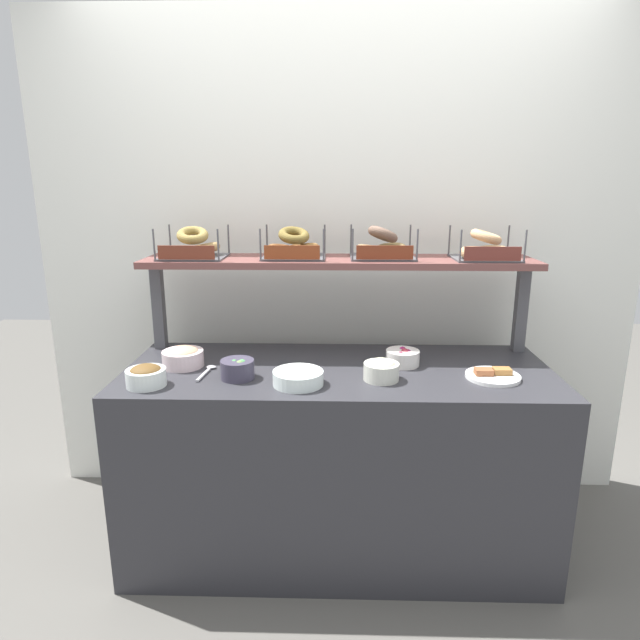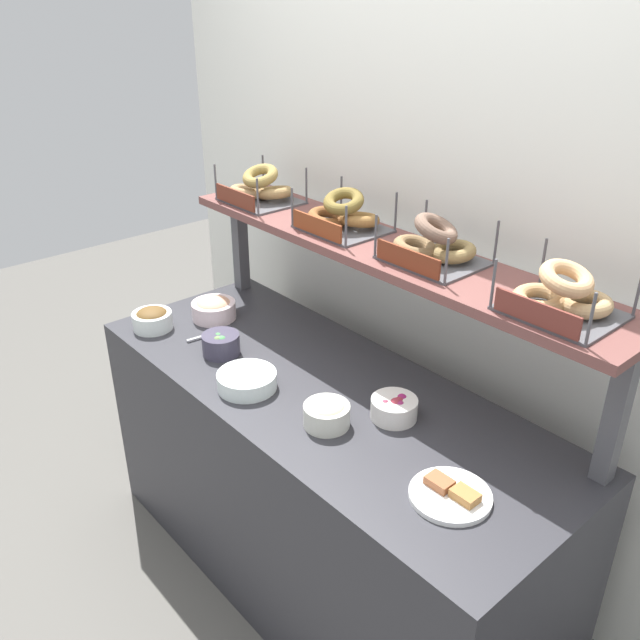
# 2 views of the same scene
# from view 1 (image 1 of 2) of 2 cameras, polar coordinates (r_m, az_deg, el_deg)

# --- Properties ---
(ground_plane) EXTENTS (8.00, 8.00, 0.00)m
(ground_plane) POSITION_cam_1_polar(r_m,az_deg,el_deg) (2.68, 1.77, -22.54)
(ground_plane) COLOR #595651
(back_wall) EXTENTS (2.99, 0.06, 2.40)m
(back_wall) POSITION_cam_1_polar(r_m,az_deg,el_deg) (2.72, 1.94, 5.75)
(back_wall) COLOR white
(back_wall) RESTS_ON ground_plane
(deli_counter) EXTENTS (1.79, 0.70, 0.85)m
(deli_counter) POSITION_cam_1_polar(r_m,az_deg,el_deg) (2.45, 1.85, -14.58)
(deli_counter) COLOR #2D2D33
(deli_counter) RESTS_ON ground_plane
(shelf_riser_left) EXTENTS (0.05, 0.05, 0.40)m
(shelf_riser_left) POSITION_cam_1_polar(r_m,az_deg,el_deg) (2.61, -16.80, 1.38)
(shelf_riser_left) COLOR #4C4C51
(shelf_riser_left) RESTS_ON deli_counter
(shelf_riser_right) EXTENTS (0.05, 0.05, 0.40)m
(shelf_riser_right) POSITION_cam_1_polar(r_m,az_deg,el_deg) (2.62, 20.61, 1.12)
(shelf_riser_right) COLOR #4C4C51
(shelf_riser_right) RESTS_ON deli_counter
(upper_shelf) EXTENTS (1.75, 0.32, 0.03)m
(upper_shelf) POSITION_cam_1_polar(r_m,az_deg,el_deg) (2.43, 1.99, 6.25)
(upper_shelf) COLOR brown
(upper_shelf) RESTS_ON shelf_riser_left
(bowl_lox_spread) EXTENTS (0.17, 0.17, 0.09)m
(bowl_lox_spread) POSITION_cam_1_polar(r_m,az_deg,el_deg) (2.35, -14.38, -3.80)
(bowl_lox_spread) COLOR silver
(bowl_lox_spread) RESTS_ON deli_counter
(bowl_scallion_spread) EXTENTS (0.20, 0.20, 0.07)m
(bowl_scallion_spread) POSITION_cam_1_polar(r_m,az_deg,el_deg) (2.09, -2.35, -5.99)
(bowl_scallion_spread) COLOR white
(bowl_scallion_spread) RESTS_ON deli_counter
(bowl_beet_salad) EXTENTS (0.14, 0.14, 0.07)m
(bowl_beet_salad) POSITION_cam_1_polar(r_m,az_deg,el_deg) (2.33, 8.80, -3.92)
(bowl_beet_salad) COLOR white
(bowl_beet_salad) RESTS_ON deli_counter
(bowl_veggie_mix) EXTENTS (0.14, 0.14, 0.08)m
(bowl_veggie_mix) POSITION_cam_1_polar(r_m,az_deg,el_deg) (2.17, -8.76, -5.16)
(bowl_veggie_mix) COLOR #3F3A4D
(bowl_veggie_mix) RESTS_ON deli_counter
(bowl_chocolate_spread) EXTENTS (0.15, 0.15, 0.08)m
(bowl_chocolate_spread) POSITION_cam_1_polar(r_m,az_deg,el_deg) (2.18, -18.03, -5.64)
(bowl_chocolate_spread) COLOR white
(bowl_chocolate_spread) RESTS_ON deli_counter
(bowl_potato_salad) EXTENTS (0.14, 0.14, 0.09)m
(bowl_potato_salad) POSITION_cam_1_polar(r_m,az_deg,el_deg) (2.14, 6.54, -5.26)
(bowl_potato_salad) COLOR silver
(bowl_potato_salad) RESTS_ON deli_counter
(serving_plate_white) EXTENTS (0.22, 0.22, 0.04)m
(serving_plate_white) POSITION_cam_1_polar(r_m,az_deg,el_deg) (2.27, 17.91, -5.64)
(serving_plate_white) COLOR white
(serving_plate_white) RESTS_ON deli_counter
(serving_spoon_near_plate) EXTENTS (0.05, 0.18, 0.01)m
(serving_spoon_near_plate) POSITION_cam_1_polar(r_m,az_deg,el_deg) (2.27, -11.87, -5.27)
(serving_spoon_near_plate) COLOR #B7B7BC
(serving_spoon_near_plate) RESTS_ON deli_counter
(bagel_basket_everything) EXTENTS (0.29, 0.25, 0.14)m
(bagel_basket_everything) POSITION_cam_1_polar(r_m,az_deg,el_deg) (2.49, -13.40, 7.54)
(bagel_basket_everything) COLOR #4C4C51
(bagel_basket_everything) RESTS_ON upper_shelf
(bagel_basket_cinnamon_raisin) EXTENTS (0.28, 0.26, 0.14)m
(bagel_basket_cinnamon_raisin) POSITION_cam_1_polar(r_m,az_deg,el_deg) (2.43, -2.83, 7.76)
(bagel_basket_cinnamon_raisin) COLOR #4C4C51
(bagel_basket_cinnamon_raisin) RESTS_ON upper_shelf
(bagel_basket_poppy) EXTENTS (0.29, 0.26, 0.15)m
(bagel_basket_poppy) POSITION_cam_1_polar(r_m,az_deg,el_deg) (2.44, 6.63, 7.72)
(bagel_basket_poppy) COLOR #4C4C51
(bagel_basket_poppy) RESTS_ON upper_shelf
(bagel_basket_sesame) EXTENTS (0.28, 0.25, 0.14)m
(bagel_basket_sesame) POSITION_cam_1_polar(r_m,az_deg,el_deg) (2.49, 17.14, 7.22)
(bagel_basket_sesame) COLOR #4C4C51
(bagel_basket_sesame) RESTS_ON upper_shelf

